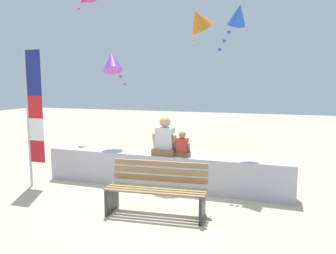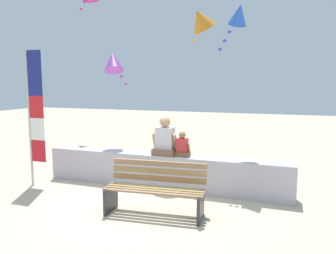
{
  "view_description": "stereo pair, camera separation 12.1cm",
  "coord_description": "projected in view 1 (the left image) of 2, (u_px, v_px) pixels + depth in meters",
  "views": [
    {
      "loc": [
        2.3,
        -5.39,
        2.24
      ],
      "look_at": [
        0.13,
        1.06,
        1.33
      ],
      "focal_mm": 34.76,
      "sensor_mm": 36.0,
      "label": 1
    },
    {
      "loc": [
        2.42,
        -5.35,
        2.24
      ],
      "look_at": [
        0.13,
        1.06,
        1.33
      ],
      "focal_mm": 34.76,
      "sensor_mm": 36.0,
      "label": 2
    }
  ],
  "objects": [
    {
      "name": "seawall_ledge",
      "position": [
        162.0,
        171.0,
        7.04
      ],
      "size": [
        5.41,
        0.47,
        0.73
      ],
      "primitive_type": "cube",
      "color": "#B2ADB9",
      "rests_on": "ground"
    },
    {
      "name": "flag_banner",
      "position": [
        33.0,
        112.0,
        6.94
      ],
      "size": [
        0.41,
        0.05,
        2.94
      ],
      "color": "#B7B7BC",
      "rests_on": "ground"
    },
    {
      "name": "person_adult",
      "position": [
        165.0,
        140.0,
        6.92
      ],
      "size": [
        0.54,
        0.39,
        0.82
      ],
      "color": "brown",
      "rests_on": "seawall_ledge"
    },
    {
      "name": "ground_plane",
      "position": [
        144.0,
        204.0,
        6.09
      ],
      "size": [
        40.0,
        40.0,
        0.0
      ],
      "primitive_type": "plane",
      "color": "#C6B698"
    },
    {
      "name": "park_bench",
      "position": [
        157.0,
        190.0,
        5.61
      ],
      "size": [
        1.77,
        0.77,
        0.88
      ],
      "color": "#9A7659",
      "rests_on": "ground"
    },
    {
      "name": "kite_orange",
      "position": [
        199.0,
        20.0,
        8.95
      ],
      "size": [
        1.05,
        1.07,
        0.98
      ],
      "color": "orange"
    },
    {
      "name": "kite_blue",
      "position": [
        238.0,
        15.0,
        6.8
      ],
      "size": [
        0.69,
        0.67,
        1.04
      ],
      "color": "blue"
    },
    {
      "name": "person_child",
      "position": [
        182.0,
        146.0,
        6.81
      ],
      "size": [
        0.34,
        0.25,
        0.52
      ],
      "color": "brown",
      "rests_on": "seawall_ledge"
    },
    {
      "name": "kite_purple",
      "position": [
        112.0,
        62.0,
        7.83
      ],
      "size": [
        0.76,
        0.77,
        0.89
      ],
      "color": "purple"
    }
  ]
}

